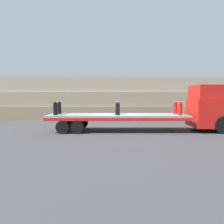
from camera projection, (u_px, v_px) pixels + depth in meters
ground_plane at (117, 131)px, 15.63m from camera, size 120.00×120.00×0.00m
rock_cliff at (115, 99)px, 23.31m from camera, size 60.00×3.30×4.36m
truck_cab at (209, 108)px, 15.53m from camera, size 2.49×2.70×3.24m
flatbed_trailer at (108, 117)px, 15.56m from camera, size 9.77×2.68×1.18m
fire_hydrant_black_near_0 at (55, 109)px, 14.95m from camera, size 0.36×0.55×0.91m
fire_hydrant_black_far_0 at (59, 108)px, 16.08m from camera, size 0.36×0.55×0.91m
fire_hydrant_black_near_1 at (117, 109)px, 14.95m from camera, size 0.36×0.55×0.91m
fire_hydrant_black_far_1 at (117, 108)px, 16.08m from camera, size 0.36×0.55×0.91m
fire_hydrant_red_near_2 at (180, 109)px, 14.96m from camera, size 0.36×0.55×0.91m
fire_hydrant_red_far_2 at (175, 108)px, 16.09m from camera, size 0.36×0.55×0.91m
cargo_strap_rear at (57, 102)px, 15.48m from camera, size 0.05×2.78×0.01m
cargo_strap_middle at (117, 102)px, 15.48m from camera, size 0.05×2.78×0.01m
cargo_strap_front at (177, 102)px, 15.49m from camera, size 0.05×2.78×0.01m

